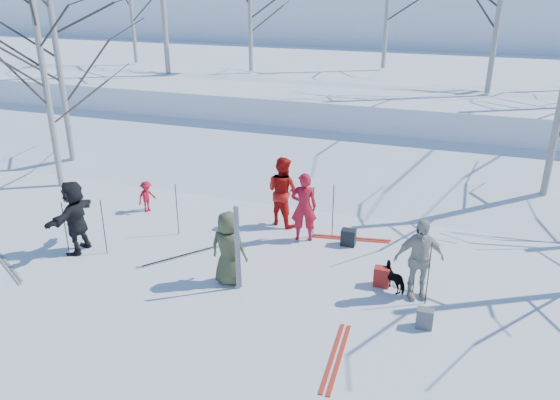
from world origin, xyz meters
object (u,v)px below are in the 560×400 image
at_px(skier_red_seated, 147,196).
at_px(backpack_grey, 425,318).
at_px(skier_grey_west, 75,217).
at_px(skier_red_north, 304,207).
at_px(backpack_dark, 348,237).
at_px(skier_cream_east, 419,259).
at_px(backpack_red, 382,277).
at_px(skier_olive_center, 228,248).
at_px(dog, 396,278).
at_px(skier_redor_behind, 282,191).

height_order(skier_red_seated, backpack_grey, skier_red_seated).
bearing_deg(skier_grey_west, skier_red_seated, 170.70).
relative_size(skier_red_north, backpack_grey, 4.51).
bearing_deg(backpack_dark, backpack_grey, -54.05).
relative_size(skier_cream_east, backpack_grey, 4.47).
height_order(backpack_red, backpack_grey, backpack_red).
bearing_deg(backpack_dark, skier_red_north, -177.12).
height_order(backpack_grey, backpack_dark, backpack_dark).
relative_size(skier_olive_center, backpack_grey, 4.18).
relative_size(skier_grey_west, dog, 2.69).
bearing_deg(skier_red_north, backpack_red, 127.31).
xyz_separation_m(skier_olive_center, backpack_dark, (1.98, 2.49, -0.59)).
bearing_deg(skier_cream_east, skier_red_north, 124.81).
bearing_deg(skier_redor_behind, skier_grey_west, 58.94).
height_order(skier_redor_behind, skier_red_seated, skier_redor_behind).
height_order(skier_redor_behind, skier_cream_east, skier_redor_behind).
bearing_deg(backpack_dark, skier_olive_center, -128.53).
distance_m(skier_olive_center, backpack_grey, 4.07).
distance_m(skier_redor_behind, skier_red_seated, 3.79).
bearing_deg(skier_red_north, skier_cream_east, 131.61).
xyz_separation_m(skier_redor_behind, skier_grey_west, (-3.99, -2.98, -0.03)).
bearing_deg(backpack_grey, skier_olive_center, 175.62).
bearing_deg(backpack_dark, skier_redor_behind, 160.93).
xyz_separation_m(skier_red_north, backpack_dark, (1.10, 0.06, -0.66)).
relative_size(skier_olive_center, skier_grey_west, 0.92).
height_order(skier_cream_east, backpack_grey, skier_cream_east).
xyz_separation_m(skier_grey_west, backpack_red, (6.91, 0.74, -0.66)).
height_order(skier_olive_center, skier_red_seated, skier_olive_center).
distance_m(skier_red_north, skier_cream_east, 3.35).
distance_m(skier_cream_east, backpack_red, 0.97).
xyz_separation_m(backpack_red, backpack_dark, (-1.05, 1.59, -0.01)).
distance_m(skier_redor_behind, backpack_grey, 5.26).
xyz_separation_m(skier_grey_west, backpack_dark, (5.86, 2.33, -0.67)).
bearing_deg(skier_red_seated, skier_cream_east, -86.54).
relative_size(skier_red_north, skier_cream_east, 1.01).
bearing_deg(backpack_grey, skier_grey_west, 176.64).
relative_size(dog, backpack_red, 1.54).
distance_m(skier_red_seated, skier_grey_west, 2.60).
distance_m(skier_red_north, backpack_red, 2.72).
bearing_deg(skier_grey_west, backpack_red, 92.36).
bearing_deg(skier_cream_east, backpack_grey, -98.97).
relative_size(skier_red_north, skier_redor_behind, 0.95).
height_order(skier_red_seated, backpack_red, skier_red_seated).
distance_m(skier_olive_center, backpack_dark, 3.24).
distance_m(backpack_red, backpack_dark, 1.91).
relative_size(dog, backpack_grey, 1.70).
bearing_deg(dog, skier_cream_east, 108.40).
bearing_deg(backpack_red, skier_grey_west, -173.91).
height_order(skier_grey_west, backpack_red, skier_grey_west).
bearing_deg(backpack_red, skier_cream_east, -15.62).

